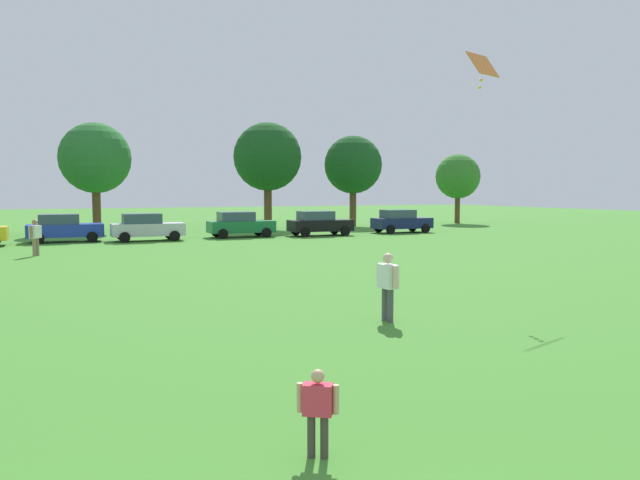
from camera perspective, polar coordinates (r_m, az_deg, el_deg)
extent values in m
plane|color=#42842D|center=(32.49, -21.24, -1.15)|extent=(160.00, 160.00, 0.00)
cylinder|color=#3F3833|center=(7.48, -0.81, -17.69)|extent=(0.10, 0.10, 0.51)
cylinder|color=#3F3833|center=(7.46, 0.41, -17.76)|extent=(0.10, 0.10, 0.51)
cube|color=#D8334C|center=(7.31, -0.20, -14.56)|extent=(0.39, 0.35, 0.36)
cylinder|color=tan|center=(7.35, -1.88, -14.39)|extent=(0.07, 0.07, 0.34)
cylinder|color=tan|center=(7.28, 1.49, -14.57)|extent=(0.07, 0.07, 0.34)
sphere|color=tan|center=(7.23, -0.21, -12.52)|extent=(0.16, 0.16, 0.16)
cylinder|color=#4C4C51|center=(14.80, 6.04, -5.90)|extent=(0.15, 0.15, 0.79)
cylinder|color=#4C4C51|center=(14.60, 6.54, -6.05)|extent=(0.15, 0.15, 0.79)
cube|color=white|center=(14.59, 6.31, -3.36)|extent=(0.33, 0.55, 0.56)
cylinder|color=beige|center=(14.86, 5.62, -3.14)|extent=(0.12, 0.12, 0.53)
cylinder|color=beige|center=(14.31, 7.03, -3.45)|extent=(0.12, 0.12, 0.53)
sphere|color=beige|center=(14.54, 6.33, -1.70)|extent=(0.25, 0.25, 0.25)
cylinder|color=#8C7259|center=(32.08, -24.75, -0.58)|extent=(0.16, 0.16, 0.84)
cylinder|color=#8C7259|center=(31.87, -24.99, -0.62)|extent=(0.16, 0.16, 0.84)
cube|color=white|center=(31.92, -24.91, 0.69)|extent=(0.56, 0.65, 0.60)
cylinder|color=#936B4C|center=(32.22, -24.58, 0.77)|extent=(0.12, 0.12, 0.56)
cylinder|color=#936B4C|center=(31.63, -25.26, 0.68)|extent=(0.12, 0.12, 0.56)
sphere|color=#936B4C|center=(31.90, -24.94, 1.50)|extent=(0.26, 0.26, 0.26)
cube|color=orange|center=(19.99, 14.87, 15.46)|extent=(1.25, 0.87, 0.72)
sphere|color=yellow|center=(19.94, 14.85, 14.75)|extent=(0.10, 0.10, 0.10)
sphere|color=yellow|center=(19.88, 14.72, 14.15)|extent=(0.10, 0.10, 0.10)
sphere|color=yellow|center=(19.81, 14.59, 13.54)|extent=(0.10, 0.10, 0.10)
cube|color=#1E38AD|center=(39.84, -22.55, 0.83)|extent=(4.30, 1.80, 0.76)
cube|color=#334756|center=(39.81, -23.08, 1.79)|extent=(2.24, 1.58, 0.60)
cylinder|color=black|center=(40.81, -20.50, 0.44)|extent=(0.64, 0.22, 0.64)
cylinder|color=black|center=(39.01, -20.37, 0.26)|extent=(0.64, 0.22, 0.64)
cylinder|color=black|center=(40.78, -24.61, 0.31)|extent=(0.64, 0.22, 0.64)
cylinder|color=black|center=(38.98, -24.67, 0.12)|extent=(0.64, 0.22, 0.64)
cube|color=silver|center=(39.12, -15.68, 0.95)|extent=(4.30, 1.80, 0.76)
cube|color=#334756|center=(39.05, -16.20, 1.93)|extent=(2.24, 1.58, 0.60)
cylinder|color=black|center=(40.25, -13.77, 0.54)|extent=(0.64, 0.22, 0.64)
cylinder|color=black|center=(38.48, -13.33, 0.37)|extent=(0.64, 0.22, 0.64)
cylinder|color=black|center=(39.88, -17.92, 0.41)|extent=(0.64, 0.22, 0.64)
cylinder|color=black|center=(38.09, -17.67, 0.23)|extent=(0.64, 0.22, 0.64)
cube|color=#196B38|center=(40.95, -7.33, 1.24)|extent=(4.30, 1.80, 0.76)
cube|color=#334756|center=(40.83, -7.80, 2.18)|extent=(2.24, 1.58, 0.60)
cylinder|color=black|center=(42.26, -5.75, 0.84)|extent=(0.64, 0.22, 0.64)
cylinder|color=black|center=(40.55, -4.98, 0.69)|extent=(0.64, 0.22, 0.64)
cylinder|color=black|center=(41.48, -9.60, 0.73)|extent=(0.64, 0.22, 0.64)
cylinder|color=black|center=(39.73, -8.99, 0.57)|extent=(0.64, 0.22, 0.64)
cube|color=black|center=(42.02, 0.03, 1.36)|extent=(4.30, 1.80, 0.76)
cube|color=#334756|center=(41.85, -0.40, 2.28)|extent=(2.24, 1.58, 0.60)
cylinder|color=black|center=(43.46, 1.34, 0.97)|extent=(0.64, 0.22, 0.64)
cylinder|color=black|center=(41.83, 2.36, 0.82)|extent=(0.64, 0.22, 0.64)
cylinder|color=black|center=(42.33, -2.27, 0.87)|extent=(0.64, 0.22, 0.64)
cylinder|color=black|center=(40.66, -1.36, 0.72)|extent=(0.64, 0.22, 0.64)
cube|color=#141E4C|center=(45.43, 7.61, 1.57)|extent=(4.30, 1.80, 0.76)
cube|color=#334756|center=(45.22, 7.24, 2.42)|extent=(2.24, 1.58, 0.60)
cylinder|color=black|center=(46.97, 8.58, 1.19)|extent=(0.64, 0.22, 0.64)
cylinder|color=black|center=(45.46, 9.77, 1.06)|extent=(0.64, 0.22, 0.64)
cylinder|color=black|center=(45.50, 5.44, 1.11)|extent=(0.64, 0.22, 0.64)
cylinder|color=black|center=(43.94, 6.57, 0.98)|extent=(0.64, 0.22, 0.64)
cylinder|color=brown|center=(48.24, -20.01, 2.62)|extent=(0.60, 0.60, 3.27)
sphere|color=#286B2D|center=(48.28, -20.14, 7.16)|extent=(5.16, 5.16, 5.16)
cylinder|color=brown|center=(49.88, -4.85, 3.05)|extent=(0.64, 0.64, 3.46)
sphere|color=#194C1E|center=(49.93, -4.89, 7.71)|extent=(5.47, 5.47, 5.47)
cylinder|color=brown|center=(53.87, 3.07, 3.03)|extent=(0.59, 0.59, 3.18)
sphere|color=#194C1E|center=(53.89, 3.09, 6.99)|extent=(5.03, 5.03, 5.03)
cylinder|color=brown|center=(59.31, 12.62, 2.80)|extent=(0.48, 0.48, 2.63)
sphere|color=#337528|center=(59.29, 12.68, 5.78)|extent=(4.16, 4.16, 4.16)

